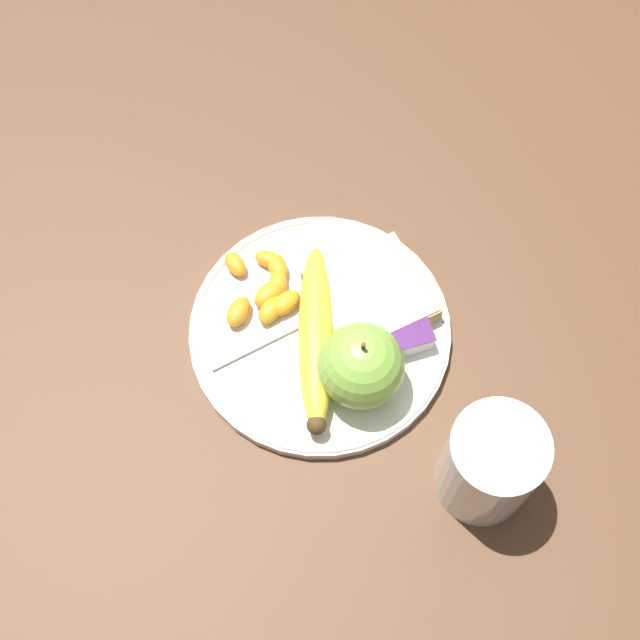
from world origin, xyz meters
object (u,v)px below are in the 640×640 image
at_px(plate, 320,331).
at_px(fork, 315,313).
at_px(juice_glass, 489,466).
at_px(bread_slice, 371,296).
at_px(apple, 361,366).
at_px(banana, 316,338).
at_px(jam_packet, 406,334).

distance_m(plate, fork, 0.02).
height_order(juice_glass, bread_slice, juice_glass).
xyz_separation_m(apple, banana, (-0.03, 0.05, -0.02)).
bearing_deg(plate, juice_glass, -62.58).
bearing_deg(jam_packet, banana, 167.21).
height_order(plate, bread_slice, bread_slice).
relative_size(plate, jam_packet, 5.43).
relative_size(banana, jam_packet, 4.07).
bearing_deg(apple, juice_glass, -57.76).
xyz_separation_m(juice_glass, banana, (-0.10, 0.16, -0.02)).
distance_m(plate, banana, 0.03).
bearing_deg(plate, fork, 88.30).
height_order(fork, jam_packet, jam_packet).
xyz_separation_m(plate, apple, (0.02, -0.06, 0.04)).
relative_size(bread_slice, fork, 0.61).
distance_m(banana, bread_slice, 0.07).
xyz_separation_m(apple, fork, (-0.02, 0.08, -0.04)).
height_order(plate, jam_packet, jam_packet).
distance_m(apple, bread_slice, 0.09).
bearing_deg(fork, plate, -103.26).
bearing_deg(jam_packet, fork, 146.01).
xyz_separation_m(banana, jam_packet, (0.08, -0.02, -0.01)).
distance_m(banana, jam_packet, 0.08).
distance_m(juice_glass, bread_slice, 0.20).
bearing_deg(plate, banana, -119.79).
bearing_deg(bread_slice, apple, -115.41).
xyz_separation_m(plate, jam_packet, (0.07, -0.03, 0.01)).
xyz_separation_m(juice_glass, fork, (-0.09, 0.19, -0.04)).
bearing_deg(banana, apple, -60.02).
relative_size(bread_slice, jam_packet, 2.51).
height_order(bread_slice, fork, bread_slice).
distance_m(juice_glass, fork, 0.22).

